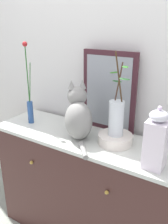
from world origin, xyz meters
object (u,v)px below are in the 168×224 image
at_px(bowl_porcelain, 115,139).
at_px(vase_glass_clear, 116,116).
at_px(cat_sitting, 78,116).
at_px(sideboard, 84,188).
at_px(jar_lidded_porcelain, 156,141).
at_px(mirror_leaning, 109,92).
at_px(vase_slim_green, 30,102).

distance_m(bowl_porcelain, vase_glass_clear, 0.16).
bearing_deg(vase_glass_clear, cat_sitting, -167.66).
height_order(sideboard, jar_lidded_porcelain, jar_lidded_porcelain).
bearing_deg(mirror_leaning, cat_sitting, -114.12).
distance_m(vase_slim_green, vase_glass_clear, 0.71).
bearing_deg(vase_glass_clear, sideboard, -174.74).
height_order(mirror_leaning, vase_glass_clear, vase_glass_clear).
bearing_deg(bowl_porcelain, mirror_leaning, 129.80).
distance_m(sideboard, vase_slim_green, 0.78).
bearing_deg(mirror_leaning, sideboard, -112.20).
relative_size(mirror_leaning, bowl_porcelain, 2.53).
bearing_deg(vase_slim_green, mirror_leaning, 20.97).
bearing_deg(sideboard, jar_lidded_porcelain, -12.37).
bearing_deg(jar_lidded_porcelain, cat_sitting, 171.58).
xyz_separation_m(sideboard, vase_glass_clear, (0.23, 0.02, 0.63)).
height_order(cat_sitting, jar_lidded_porcelain, cat_sitting).
bearing_deg(vase_slim_green, jar_lidded_porcelain, -5.52).
xyz_separation_m(sideboard, jar_lidded_porcelain, (0.52, -0.11, 0.60)).
distance_m(cat_sitting, vase_slim_green, 0.46).
relative_size(sideboard, vase_glass_clear, 2.56).
bearing_deg(jar_lidded_porcelain, mirror_leaning, 144.87).
bearing_deg(vase_slim_green, bowl_porcelain, 3.13).
xyz_separation_m(bowl_porcelain, jar_lidded_porcelain, (0.30, -0.14, 0.13)).
relative_size(mirror_leaning, vase_glass_clear, 1.07).
distance_m(mirror_leaning, jar_lidded_porcelain, 0.56).
distance_m(vase_slim_green, jar_lidded_porcelain, 1.01).
bearing_deg(mirror_leaning, jar_lidded_porcelain, -35.13).
height_order(bowl_porcelain, jar_lidded_porcelain, jar_lidded_porcelain).
bearing_deg(vase_slim_green, vase_glass_clear, 3.13).
relative_size(vase_slim_green, jar_lidded_porcelain, 1.74).
bearing_deg(sideboard, vase_glass_clear, 5.26).
bearing_deg(vase_glass_clear, bowl_porcelain, -165.31).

